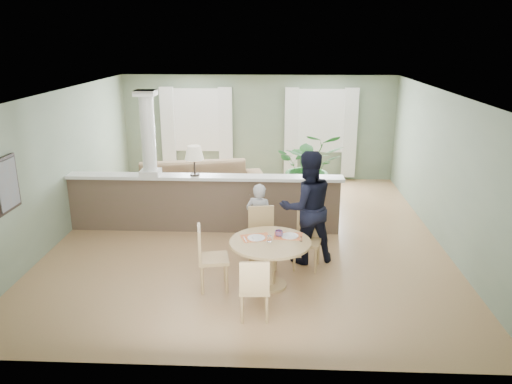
{
  "coord_description": "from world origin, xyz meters",
  "views": [
    {
      "loc": [
        0.53,
        -8.85,
        3.64
      ],
      "look_at": [
        0.17,
        -1.0,
        1.17
      ],
      "focal_mm": 35.0,
      "sensor_mm": 36.0,
      "label": 1
    }
  ],
  "objects_px": {
    "sofa": "(194,186)",
    "chair_side": "(208,255)",
    "chair_near": "(254,286)",
    "child_person": "(259,220)",
    "man_person": "(307,207)",
    "houseplant": "(310,167)",
    "chair_far_boy": "(262,234)",
    "dining_table": "(270,250)",
    "chair_far_man": "(308,237)"
  },
  "relations": [
    {
      "from": "chair_side",
      "to": "chair_far_man",
      "type": "bearing_deg",
      "value": -70.9
    },
    {
      "from": "houseplant",
      "to": "chair_near",
      "type": "distance_m",
      "value": 5.21
    },
    {
      "from": "chair_far_boy",
      "to": "chair_side",
      "type": "distance_m",
      "value": 1.15
    },
    {
      "from": "dining_table",
      "to": "man_person",
      "type": "height_order",
      "value": "man_person"
    },
    {
      "from": "dining_table",
      "to": "chair_side",
      "type": "xyz_separation_m",
      "value": [
        -0.92,
        -0.12,
        -0.04
      ]
    },
    {
      "from": "chair_far_man",
      "to": "chair_side",
      "type": "xyz_separation_m",
      "value": [
        -1.51,
        -0.84,
        0.02
      ]
    },
    {
      "from": "chair_side",
      "to": "man_person",
      "type": "distance_m",
      "value": 1.88
    },
    {
      "from": "chair_near",
      "to": "child_person",
      "type": "relative_size",
      "value": 0.7
    },
    {
      "from": "man_person",
      "to": "chair_side",
      "type": "bearing_deg",
      "value": 17.57
    },
    {
      "from": "chair_far_boy",
      "to": "chair_near",
      "type": "bearing_deg",
      "value": -102.06
    },
    {
      "from": "dining_table",
      "to": "chair_far_man",
      "type": "height_order",
      "value": "chair_far_man"
    },
    {
      "from": "houseplant",
      "to": "man_person",
      "type": "height_order",
      "value": "man_person"
    },
    {
      "from": "chair_far_boy",
      "to": "chair_far_man",
      "type": "distance_m",
      "value": 0.75
    },
    {
      "from": "chair_side",
      "to": "dining_table",
      "type": "bearing_deg",
      "value": -92.33
    },
    {
      "from": "chair_near",
      "to": "child_person",
      "type": "bearing_deg",
      "value": -93.23
    },
    {
      "from": "chair_near",
      "to": "man_person",
      "type": "distance_m",
      "value": 2.1
    },
    {
      "from": "chair_far_boy",
      "to": "man_person",
      "type": "height_order",
      "value": "man_person"
    },
    {
      "from": "chair_near",
      "to": "chair_side",
      "type": "distance_m",
      "value": 1.12
    },
    {
      "from": "chair_side",
      "to": "man_person",
      "type": "height_order",
      "value": "man_person"
    },
    {
      "from": "sofa",
      "to": "dining_table",
      "type": "xyz_separation_m",
      "value": [
        1.76,
        -3.69,
        0.12
      ]
    },
    {
      "from": "chair_near",
      "to": "child_person",
      "type": "xyz_separation_m",
      "value": [
        -0.02,
        2.1,
        0.15
      ]
    },
    {
      "from": "houseplant",
      "to": "man_person",
      "type": "xyz_separation_m",
      "value": [
        -0.23,
        -3.2,
        0.13
      ]
    },
    {
      "from": "chair_far_man",
      "to": "chair_near",
      "type": "bearing_deg",
      "value": -103.55
    },
    {
      "from": "chair_far_man",
      "to": "chair_side",
      "type": "bearing_deg",
      "value": -139.59
    },
    {
      "from": "houseplant",
      "to": "man_person",
      "type": "relative_size",
      "value": 0.86
    },
    {
      "from": "chair_far_boy",
      "to": "chair_side",
      "type": "bearing_deg",
      "value": -142.73
    },
    {
      "from": "man_person",
      "to": "dining_table",
      "type": "bearing_deg",
      "value": 40.67
    },
    {
      "from": "sofa",
      "to": "chair_near",
      "type": "distance_m",
      "value": 4.92
    },
    {
      "from": "chair_near",
      "to": "sofa",
      "type": "bearing_deg",
      "value": -75.23
    },
    {
      "from": "chair_far_boy",
      "to": "man_person",
      "type": "distance_m",
      "value": 0.86
    },
    {
      "from": "sofa",
      "to": "chair_far_boy",
      "type": "bearing_deg",
      "value": -73.26
    },
    {
      "from": "chair_far_boy",
      "to": "chair_side",
      "type": "relative_size",
      "value": 1.0
    },
    {
      "from": "chair_far_boy",
      "to": "houseplant",
      "type": "bearing_deg",
      "value": 63.67
    },
    {
      "from": "sofa",
      "to": "chair_far_boy",
      "type": "xyz_separation_m",
      "value": [
        1.61,
        -2.96,
        0.08
      ]
    },
    {
      "from": "dining_table",
      "to": "man_person",
      "type": "relative_size",
      "value": 0.64
    },
    {
      "from": "sofa",
      "to": "chair_side",
      "type": "height_order",
      "value": "chair_side"
    },
    {
      "from": "sofa",
      "to": "man_person",
      "type": "xyz_separation_m",
      "value": [
        2.34,
        -2.76,
        0.49
      ]
    },
    {
      "from": "dining_table",
      "to": "chair_side",
      "type": "bearing_deg",
      "value": -172.56
    },
    {
      "from": "dining_table",
      "to": "man_person",
      "type": "xyz_separation_m",
      "value": [
        0.58,
        0.93,
        0.36
      ]
    },
    {
      "from": "chair_far_boy",
      "to": "child_person",
      "type": "relative_size",
      "value": 0.77
    },
    {
      "from": "sofa",
      "to": "chair_far_boy",
      "type": "height_order",
      "value": "chair_far_boy"
    },
    {
      "from": "chair_far_man",
      "to": "chair_side",
      "type": "height_order",
      "value": "chair_side"
    },
    {
      "from": "dining_table",
      "to": "chair_far_boy",
      "type": "distance_m",
      "value": 0.75
    },
    {
      "from": "chair_far_man",
      "to": "man_person",
      "type": "bearing_deg",
      "value": 105.94
    },
    {
      "from": "chair_near",
      "to": "dining_table",
      "type": "bearing_deg",
      "value": -105.06
    },
    {
      "from": "houseplant",
      "to": "dining_table",
      "type": "height_order",
      "value": "houseplant"
    },
    {
      "from": "chair_far_boy",
      "to": "chair_far_man",
      "type": "bearing_deg",
      "value": -11.89
    },
    {
      "from": "houseplant",
      "to": "chair_side",
      "type": "bearing_deg",
      "value": -112.11
    },
    {
      "from": "chair_side",
      "to": "child_person",
      "type": "xyz_separation_m",
      "value": [
        0.71,
        1.25,
        0.1
      ]
    },
    {
      "from": "dining_table",
      "to": "man_person",
      "type": "bearing_deg",
      "value": 58.26
    }
  ]
}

